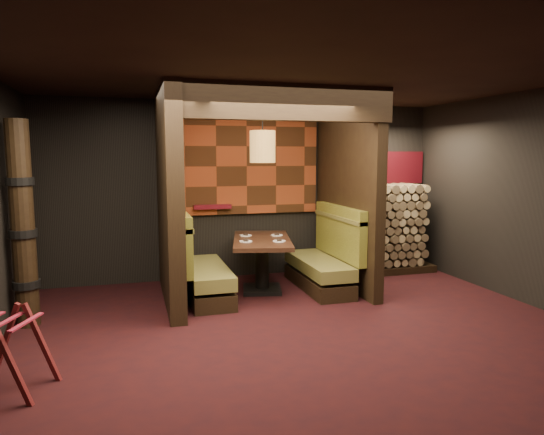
% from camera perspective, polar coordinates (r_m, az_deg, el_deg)
% --- Properties ---
extents(floor, '(6.50, 5.50, 0.02)m').
position_cam_1_polar(floor, '(5.69, 3.76, -13.31)').
color(floor, black).
rests_on(floor, ground).
extents(ceiling, '(6.50, 5.50, 0.02)m').
position_cam_1_polar(ceiling, '(5.40, 4.02, 16.57)').
color(ceiling, black).
rests_on(ceiling, ground).
extents(wall_back, '(6.50, 0.02, 2.85)m').
position_cam_1_polar(wall_back, '(7.99, -2.93, 3.23)').
color(wall_back, black).
rests_on(wall_back, ground).
extents(wall_front, '(6.50, 0.02, 2.85)m').
position_cam_1_polar(wall_front, '(2.95, 22.68, -4.30)').
color(wall_front, black).
rests_on(wall_front, ground).
extents(wall_right, '(0.02, 5.50, 2.85)m').
position_cam_1_polar(wall_right, '(7.16, 29.23, 1.84)').
color(wall_right, black).
rests_on(wall_right, ground).
extents(partition_left, '(0.20, 2.20, 2.85)m').
position_cam_1_polar(partition_left, '(6.69, -12.04, 2.29)').
color(partition_left, black).
rests_on(partition_left, floor).
extents(partition_right, '(0.15, 2.10, 2.85)m').
position_cam_1_polar(partition_right, '(7.42, 8.83, 2.84)').
color(partition_right, black).
rests_on(partition_right, floor).
extents(header_beam, '(2.85, 0.18, 0.44)m').
position_cam_1_polar(header_beam, '(6.01, 1.40, 13.41)').
color(header_beam, black).
rests_on(header_beam, partition_left).
extents(tapa_back_panel, '(2.40, 0.06, 1.55)m').
position_cam_1_polar(tapa_back_panel, '(7.92, -3.04, 6.05)').
color(tapa_back_panel, brown).
rests_on(tapa_back_panel, wall_back).
extents(tapa_side_panel, '(0.04, 1.85, 1.45)m').
position_cam_1_polar(tapa_side_panel, '(6.85, -11.23, 5.99)').
color(tapa_side_panel, brown).
rests_on(tapa_side_panel, partition_left).
extents(lacquer_shelf, '(0.60, 0.12, 0.07)m').
position_cam_1_polar(lacquer_shelf, '(7.79, -7.03, 1.27)').
color(lacquer_shelf, '#5E101B').
rests_on(lacquer_shelf, wall_back).
extents(booth_bench_left, '(0.68, 1.60, 1.14)m').
position_cam_1_polar(booth_bench_left, '(6.89, -8.57, -6.13)').
color(booth_bench_left, black).
rests_on(booth_bench_left, floor).
extents(booth_bench_right, '(0.68, 1.60, 1.14)m').
position_cam_1_polar(booth_bench_right, '(7.37, 6.23, -5.20)').
color(booth_bench_right, black).
rests_on(booth_bench_right, floor).
extents(dining_table, '(1.12, 1.64, 0.79)m').
position_cam_1_polar(dining_table, '(7.11, -1.20, -4.37)').
color(dining_table, black).
rests_on(dining_table, floor).
extents(place_settings, '(0.75, 0.78, 0.03)m').
position_cam_1_polar(place_settings, '(7.06, -1.20, -2.41)').
color(place_settings, white).
rests_on(place_settings, dining_table).
extents(pendant_lamp, '(0.36, 0.36, 0.96)m').
position_cam_1_polar(pendant_lamp, '(6.91, -1.12, 8.33)').
color(pendant_lamp, olive).
rests_on(pendant_lamp, ceiling).
extents(luggage_rack, '(0.81, 0.69, 0.75)m').
position_cam_1_polar(luggage_rack, '(4.77, -28.64, -13.40)').
color(luggage_rack, '#4F1214').
rests_on(luggage_rack, floor).
extents(totem_column, '(0.31, 0.31, 2.40)m').
position_cam_1_polar(totem_column, '(6.27, -27.27, -0.88)').
color(totem_column, black).
rests_on(totem_column, floor).
extents(firewood_stack, '(1.73, 0.70, 1.50)m').
position_cam_1_polar(firewood_stack, '(8.51, 12.91, -1.27)').
color(firewood_stack, black).
rests_on(firewood_stack, floor).
extents(mosaic_header, '(1.83, 0.10, 0.56)m').
position_cam_1_polar(mosaic_header, '(8.72, 12.04, 5.75)').
color(mosaic_header, maroon).
rests_on(mosaic_header, wall_back).
extents(bay_front_post, '(0.08, 0.08, 2.85)m').
position_cam_1_polar(bay_front_post, '(7.69, 8.62, 3.00)').
color(bay_front_post, black).
rests_on(bay_front_post, floor).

